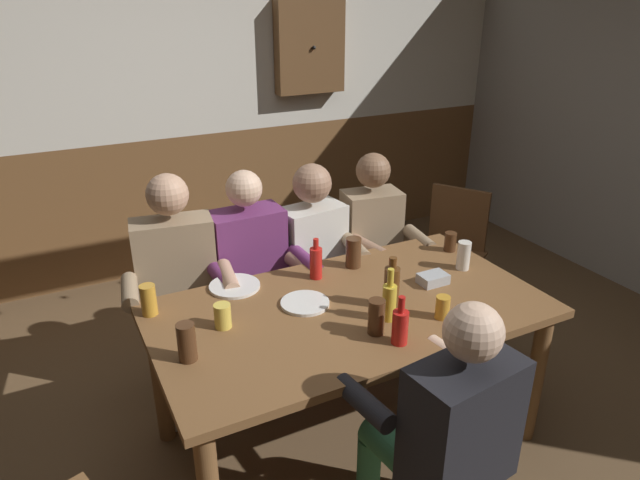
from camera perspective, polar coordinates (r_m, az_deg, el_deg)
name	(u,v)px	position (r m, az deg, el deg)	size (l,w,h in m)	color
ground_plane	(340,427)	(3.14, 1.99, -18.12)	(6.43, 6.43, 0.00)	brown
back_wall_upper	(190,35)	(4.48, -12.77, 19.30)	(5.36, 0.12, 1.43)	silver
back_wall_wainscot	(205,198)	(4.74, -11.41, 4.10)	(5.36, 0.12, 1.07)	brown
dining_table	(349,325)	(2.69, 2.91, -8.44)	(1.79, 0.98, 0.76)	brown
person_0	(178,283)	(3.08, -13.96, -4.13)	(0.59, 0.55, 1.26)	#997F60
person_1	(253,270)	(3.18, -6.65, -3.03)	(0.55, 0.53, 1.22)	#6B2D66
person_2	(320,256)	(3.33, 0.01, -1.65)	(0.55, 0.55, 1.20)	silver
person_3	(376,245)	(3.50, 5.59, -0.50)	(0.52, 0.56, 1.21)	#997F60
person_4	(445,423)	(2.23, 12.31, -17.40)	(0.57, 0.56, 1.18)	black
chair_empty_near_right	(450,250)	(3.97, 12.84, -0.96)	(0.61, 0.61, 0.88)	brown
condiment_caddy	(433,279)	(2.87, 11.19, -3.81)	(0.14, 0.10, 0.05)	#B2B7BC
plate_0	(305,303)	(2.65, -1.51, -6.30)	(0.23, 0.23, 0.01)	white
plate_1	(235,286)	(2.82, -8.50, -4.56)	(0.25, 0.25, 0.01)	white
bottle_0	(400,326)	(2.37, 7.98, -8.45)	(0.07, 0.07, 0.22)	red
bottle_1	(389,300)	(2.51, 6.91, -6.00)	(0.06, 0.06, 0.25)	gold
bottle_2	(316,262)	(2.85, -0.41, -2.22)	(0.06, 0.06, 0.21)	red
bottle_3	(392,286)	(2.61, 7.14, -4.56)	(0.07, 0.07, 0.25)	#593314
pint_glass_0	(187,342)	(2.31, -13.13, -9.88)	(0.07, 0.07, 0.16)	#4C2D19
pint_glass_1	(353,253)	(2.97, 3.34, -1.25)	(0.08, 0.08, 0.16)	#4C2D19
pint_glass_2	(223,316)	(2.50, -9.67, -7.46)	(0.07, 0.07, 0.11)	#E5C64C
pint_glass_3	(443,307)	(2.58, 12.11, -6.57)	(0.06, 0.06, 0.10)	gold
pint_glass_4	(450,242)	(3.23, 12.84, -0.17)	(0.07, 0.07, 0.11)	#4C2D19
pint_glass_5	(149,300)	(2.65, -16.70, -5.74)	(0.07, 0.07, 0.14)	gold
pint_glass_6	(376,317)	(2.42, 5.64, -7.62)	(0.07, 0.07, 0.16)	#4C2D19
pint_glass_7	(464,256)	(3.03, 14.12, -1.51)	(0.07, 0.07, 0.15)	white
wall_dart_cabinet	(310,47)	(4.68, -1.03, 18.69)	(0.56, 0.15, 0.70)	brown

